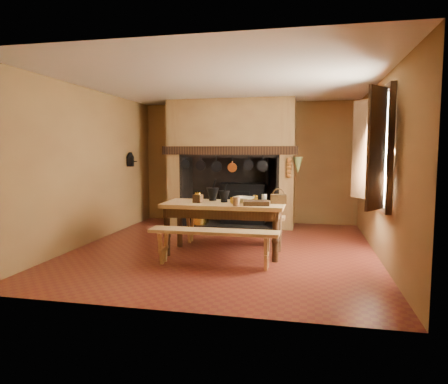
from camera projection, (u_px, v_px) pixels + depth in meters
name	position (u px, v px, depth m)	size (l,w,h in m)	color
floor	(224.00, 249.00, 6.86)	(5.50, 5.50, 0.00)	maroon
ceiling	(224.00, 83.00, 6.58)	(5.50, 5.50, 0.00)	silver
back_wall	(248.00, 163.00, 9.40)	(5.00, 0.02, 2.80)	olive
wall_left	(89.00, 166.00, 7.23)	(0.02, 5.50, 2.80)	olive
wall_right	(381.00, 169.00, 6.21)	(0.02, 5.50, 2.80)	olive
wall_front	(168.00, 178.00, 4.04)	(5.00, 0.02, 2.80)	olive
chimney_breast	(232.00, 145.00, 8.99)	(2.95, 0.96, 2.80)	olive
iron_range	(244.00, 203.00, 9.20)	(1.12, 0.55, 1.60)	black
hearth_pans	(199.00, 220.00, 9.23)	(0.51, 0.62, 0.20)	gold
hanging_pans	(226.00, 166.00, 8.56)	(1.92, 0.29, 0.27)	black
onion_string	(289.00, 168.00, 8.26)	(0.12, 0.10, 0.46)	#AA631F
herb_bunch	(298.00, 165.00, 8.22)	(0.20, 0.20, 0.35)	#606A32
window	(376.00, 149.00, 5.82)	(0.39, 1.75, 1.76)	white
wall_coffee_mill	(130.00, 158.00, 8.71)	(0.23, 0.16, 0.31)	black
work_table	(224.00, 211.00, 6.48)	(1.94, 0.86, 0.84)	tan
bench_front	(214.00, 239.00, 5.79)	(1.90, 0.33, 0.54)	tan
bench_back	(232.00, 222.00, 7.16)	(1.90, 0.33, 0.53)	tan
mortar_large	(213.00, 193.00, 6.73)	(0.22, 0.22, 0.37)	black
mortar_small	(224.00, 196.00, 6.51)	(0.19, 0.19, 0.32)	black
coffee_grinder	(198.00, 198.00, 6.47)	(0.19, 0.15, 0.21)	#352010
brass_mug_a	(196.00, 200.00, 6.46)	(0.08, 0.08, 0.09)	gold
brass_mug_b	(255.00, 198.00, 6.68)	(0.09, 0.09, 0.10)	gold
mixing_bowl	(243.00, 199.00, 6.54)	(0.35, 0.35, 0.09)	beige
stoneware_crock	(236.00, 201.00, 6.08)	(0.11, 0.11, 0.14)	brown
glass_jar	(264.00, 199.00, 6.37)	(0.08, 0.08, 0.15)	beige
wicker_basket	(278.00, 198.00, 6.38)	(0.27, 0.20, 0.24)	#472C15
wooden_tray	(256.00, 203.00, 6.18)	(0.40, 0.28, 0.07)	#352010
brass_cup	(234.00, 201.00, 6.28)	(0.13, 0.13, 0.11)	gold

